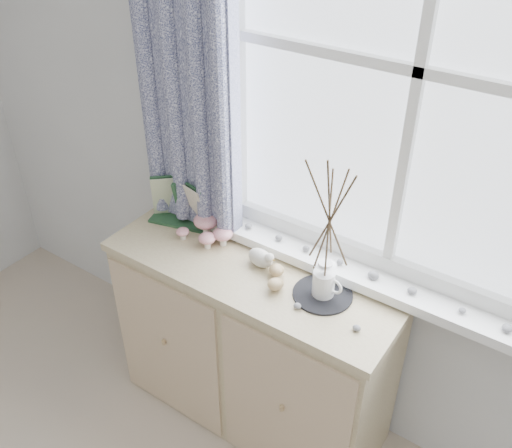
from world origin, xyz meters
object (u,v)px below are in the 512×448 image
(sideboard, at_px, (252,345))
(twig_pitcher, at_px, (330,215))
(toadstool_cluster, at_px, (208,228))
(botanical_book, at_px, (176,204))

(sideboard, distance_m, twig_pitcher, 0.83)
(toadstool_cluster, xyz_separation_m, twig_pitcher, (0.55, -0.04, 0.29))
(botanical_book, relative_size, toadstool_cluster, 1.39)
(botanical_book, height_order, toadstool_cluster, botanical_book)
(toadstool_cluster, bearing_deg, sideboard, -11.60)
(botanical_book, bearing_deg, toadstool_cluster, -15.35)
(botanical_book, height_order, twig_pitcher, twig_pitcher)
(sideboard, distance_m, botanical_book, 0.68)
(twig_pitcher, bearing_deg, sideboard, -171.27)
(toadstool_cluster, height_order, twig_pitcher, twig_pitcher)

